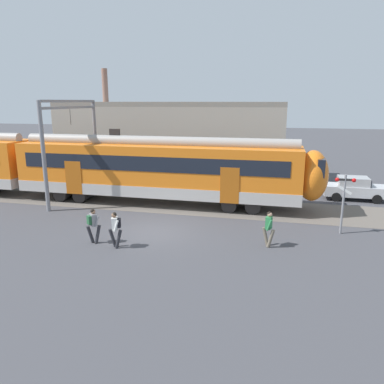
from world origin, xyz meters
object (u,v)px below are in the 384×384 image
at_px(parked_car_silver, 354,188).
at_px(crossing_signal, 344,195).
at_px(pedestrian_green, 269,226).
at_px(pedestrian_white, 115,227).
at_px(pedestrian_grey, 93,223).

xyz_separation_m(parked_car_silver, crossing_signal, (-1.84, -7.28, 1.23)).
bearing_deg(parked_car_silver, pedestrian_green, -118.30).
height_order(pedestrian_white, parked_car_silver, pedestrian_white).
bearing_deg(pedestrian_white, crossing_signal, 22.78).
relative_size(pedestrian_white, crossing_signal, 0.56).
bearing_deg(pedestrian_green, crossing_signal, 36.58).
xyz_separation_m(pedestrian_grey, crossing_signal, (11.37, 4.01, 1.02)).
xyz_separation_m(pedestrian_green, crossing_signal, (3.47, 2.57, 1.05)).
bearing_deg(crossing_signal, parked_car_silver, 75.83).
height_order(parked_car_silver, crossing_signal, crossing_signal).
relative_size(pedestrian_green, crossing_signal, 0.56).
distance_m(pedestrian_grey, pedestrian_white, 1.26).
height_order(pedestrian_green, crossing_signal, crossing_signal).
xyz_separation_m(pedestrian_white, crossing_signal, (10.14, 4.26, 1.02)).
height_order(pedestrian_green, parked_car_silver, pedestrian_green).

